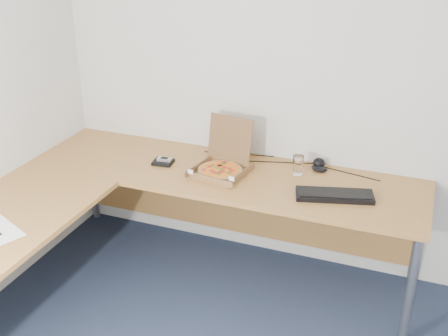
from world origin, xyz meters
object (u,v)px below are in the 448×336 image
at_px(desk, 145,197).
at_px(pizza_box, 221,167).
at_px(keyboard, 334,195).
at_px(wallet, 163,162).
at_px(drinking_glass, 298,165).

height_order(desk, pizza_box, pizza_box).
relative_size(desk, pizza_box, 7.01).
height_order(keyboard, wallet, keyboard).
bearing_deg(drinking_glass, keyboard, -39.96).
relative_size(desk, keyboard, 5.69).
xyz_separation_m(desk, drinking_glass, (0.76, 0.57, 0.09)).
bearing_deg(keyboard, wallet, 161.40).
distance_m(keyboard, wallet, 1.13).
relative_size(desk, drinking_glass, 20.57).
height_order(pizza_box, wallet, pizza_box).
distance_m(desk, wallet, 0.42).
xyz_separation_m(drinking_glass, keyboard, (0.27, -0.23, -0.05)).
bearing_deg(pizza_box, wallet, -168.86).
height_order(desk, keyboard, keyboard).
bearing_deg(desk, keyboard, 18.22).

